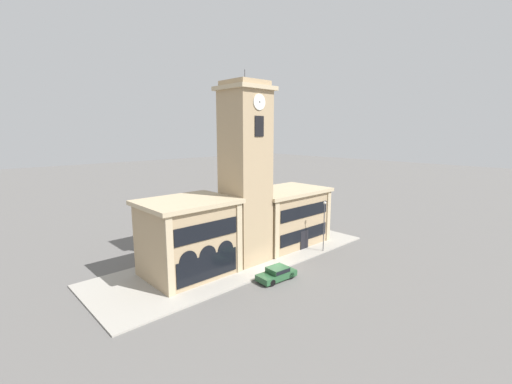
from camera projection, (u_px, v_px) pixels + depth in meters
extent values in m
plane|color=#605E5B|center=(275.00, 273.00, 37.82)|extent=(300.00, 300.00, 0.00)
cube|color=#A39E93|center=(241.00, 258.00, 42.06)|extent=(35.64, 11.80, 0.15)
cube|color=tan|center=(245.00, 179.00, 39.65)|extent=(4.58, 4.58, 19.86)
cube|color=tan|center=(245.00, 89.00, 37.88)|extent=(5.28, 5.28, 0.45)
cube|color=tan|center=(245.00, 84.00, 37.78)|extent=(4.21, 4.21, 0.60)
cylinder|color=#4C4C51|center=(245.00, 75.00, 37.63)|extent=(0.10, 0.10, 1.20)
cylinder|color=silver|center=(259.00, 102.00, 36.47)|extent=(1.70, 0.10, 1.70)
cylinder|color=black|center=(260.00, 102.00, 36.42)|extent=(0.14, 0.04, 0.14)
cylinder|color=silver|center=(260.00, 104.00, 39.72)|extent=(0.10, 1.70, 1.70)
cylinder|color=black|center=(261.00, 104.00, 39.77)|extent=(0.04, 0.14, 0.14)
cube|color=black|center=(259.00, 126.00, 36.92)|extent=(1.28, 0.10, 2.20)
cube|color=tan|center=(188.00, 239.00, 36.84)|extent=(9.06, 7.14, 7.85)
cube|color=tan|center=(187.00, 202.00, 36.12)|extent=(9.76, 7.84, 0.45)
cube|color=tan|center=(170.00, 258.00, 31.42)|extent=(0.70, 0.16, 7.85)
cube|color=tan|center=(240.00, 239.00, 37.03)|extent=(0.70, 0.16, 7.85)
cube|color=black|center=(207.00, 231.00, 33.94)|extent=(7.43, 0.10, 1.73)
cube|color=black|center=(208.00, 267.00, 34.60)|extent=(7.25, 0.10, 2.51)
cylinder|color=black|center=(188.00, 261.00, 32.85)|extent=(1.99, 0.06, 1.99)
cylinder|color=black|center=(208.00, 255.00, 34.37)|extent=(1.99, 0.06, 1.99)
cylinder|color=black|center=(226.00, 250.00, 35.89)|extent=(1.99, 0.06, 1.99)
cube|color=tan|center=(284.00, 218.00, 47.19)|extent=(11.23, 7.14, 7.20)
cube|color=tan|center=(285.00, 191.00, 46.52)|extent=(11.93, 7.84, 0.45)
cube|color=tan|center=(277.00, 231.00, 41.03)|extent=(0.70, 0.16, 7.20)
cube|color=tan|center=(328.00, 217.00, 48.11)|extent=(0.70, 0.16, 7.20)
cube|color=black|center=(305.00, 211.00, 44.31)|extent=(9.21, 0.10, 1.58)
cube|color=black|center=(304.00, 240.00, 44.98)|extent=(1.50, 0.12, 2.59)
cube|color=black|center=(304.00, 234.00, 44.85)|extent=(9.21, 0.10, 1.61)
cube|color=#285633|center=(276.00, 275.00, 35.94)|extent=(4.43, 2.17, 0.63)
cube|color=#285633|center=(278.00, 269.00, 35.94)|extent=(2.18, 1.84, 0.54)
cube|color=black|center=(278.00, 269.00, 35.94)|extent=(2.10, 1.87, 0.40)
cylinder|color=black|center=(272.00, 283.00, 34.49)|extent=(0.71, 0.26, 0.70)
cylinder|color=black|center=(262.00, 277.00, 35.77)|extent=(0.71, 0.26, 0.70)
cylinder|color=black|center=(291.00, 276.00, 36.16)|extent=(0.71, 0.26, 0.70)
cylinder|color=black|center=(280.00, 271.00, 37.44)|extent=(0.71, 0.26, 0.70)
cylinder|color=#4C4C51|center=(324.00, 228.00, 43.85)|extent=(0.12, 0.12, 6.16)
sphere|color=silver|center=(325.00, 203.00, 43.28)|extent=(0.36, 0.36, 0.36)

